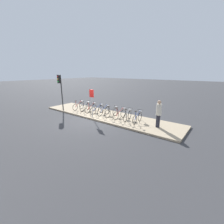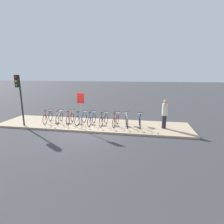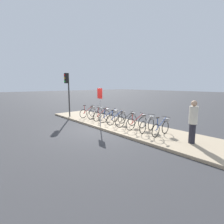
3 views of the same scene
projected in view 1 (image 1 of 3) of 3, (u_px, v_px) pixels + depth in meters
ground_plane at (93, 120)px, 11.70m from camera, size 120.00×120.00×0.00m
sidewalk at (105, 115)px, 12.80m from camera, size 12.81×2.92×0.12m
parked_bicycle_0 at (79, 105)px, 14.46m from camera, size 0.46×1.52×0.94m
parked_bicycle_1 at (86, 106)px, 14.07m from camera, size 0.46×1.51×0.94m
parked_bicycle_2 at (92, 107)px, 13.56m from camera, size 0.46×1.52×0.94m
parked_bicycle_3 at (98, 109)px, 13.10m from camera, size 0.49×1.50×0.94m
parked_bicycle_4 at (105, 110)px, 12.65m from camera, size 0.46×1.52×0.94m
parked_bicycle_5 at (112, 112)px, 12.18m from camera, size 0.46×1.50×0.94m
parked_bicycle_6 at (120, 113)px, 11.71m from camera, size 0.46×1.51×0.94m
parked_bicycle_7 at (128, 115)px, 11.29m from camera, size 0.46×1.50×0.94m
parked_bicycle_8 at (138, 117)px, 10.80m from camera, size 0.46×1.52×0.94m
pedestrian at (159, 113)px, 9.73m from camera, size 0.34×0.34×1.80m
traffic_light at (60, 85)px, 13.80m from camera, size 0.24×0.40×3.28m
sign_post at (92, 99)px, 11.71m from camera, size 0.44×0.07×2.23m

